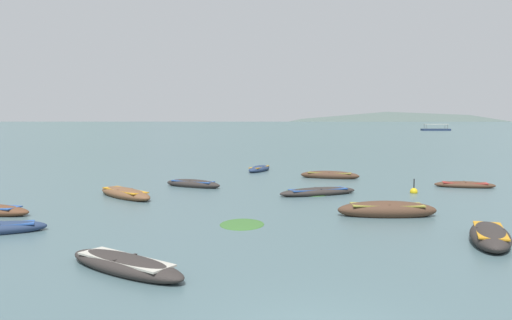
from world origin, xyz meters
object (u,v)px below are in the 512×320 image
at_px(rowboat_7, 0,229).
at_px(ferry_0, 436,129).
at_px(rowboat_6, 125,193).
at_px(rowboat_5, 318,192).
at_px(rowboat_10, 330,175).
at_px(rowboat_11, 193,184).
at_px(rowboat_8, 387,210).
at_px(rowboat_1, 490,236).
at_px(rowboat_2, 125,265).
at_px(mooring_buoy, 414,191).
at_px(rowboat_4, 259,169).
at_px(rowboat_0, 465,185).

height_order(rowboat_7, ferry_0, ferry_0).
bearing_deg(rowboat_6, rowboat_5, 6.52).
distance_m(rowboat_10, rowboat_11, 9.71).
height_order(rowboat_8, rowboat_10, rowboat_8).
height_order(rowboat_7, rowboat_8, rowboat_8).
distance_m(rowboat_1, rowboat_2, 11.35).
xyz_separation_m(rowboat_5, rowboat_10, (1.45, 7.52, 0.04)).
distance_m(rowboat_10, mooring_buoy, 7.70).
bearing_deg(rowboat_1, rowboat_10, 100.32).
distance_m(rowboat_4, rowboat_7, 22.76).
bearing_deg(rowboat_4, rowboat_8, -71.78).
distance_m(rowboat_2, mooring_buoy, 18.18).
bearing_deg(rowboat_0, rowboat_10, 150.02).
height_order(rowboat_6, rowboat_11, rowboat_6).
bearing_deg(rowboat_1, rowboat_0, 72.40).
relative_size(rowboat_2, rowboat_10, 0.99).
bearing_deg(rowboat_10, ferry_0, 69.76).
height_order(rowboat_6, mooring_buoy, mooring_buoy).
distance_m(rowboat_11, ferry_0, 164.22).
xyz_separation_m(rowboat_1, rowboat_5, (-4.63, 9.96, -0.05)).
relative_size(rowboat_10, ferry_0, 0.42).
relative_size(rowboat_2, rowboat_7, 1.29).
relative_size(rowboat_5, rowboat_6, 1.09).
bearing_deg(rowboat_4, rowboat_10, -41.97).
bearing_deg(rowboat_5, rowboat_11, 157.91).
relative_size(rowboat_5, mooring_buoy, 4.95).
height_order(rowboat_0, rowboat_1, rowboat_1).
height_order(rowboat_2, rowboat_11, rowboat_11).
xyz_separation_m(rowboat_4, rowboat_5, (3.45, -11.92, -0.01)).
height_order(rowboat_2, rowboat_5, rowboat_2).
relative_size(rowboat_2, mooring_buoy, 4.51).
bearing_deg(ferry_0, rowboat_8, -108.42).
bearing_deg(rowboat_2, mooring_buoy, 51.22).
relative_size(rowboat_6, ferry_0, 0.42).
xyz_separation_m(rowboat_11, ferry_0, (62.76, 151.75, 0.27)).
relative_size(rowboat_7, ferry_0, 0.32).
bearing_deg(rowboat_8, mooring_buoy, 65.79).
height_order(rowboat_4, rowboat_10, rowboat_10).
distance_m(rowboat_4, rowboat_10, 6.58).
bearing_deg(rowboat_0, rowboat_6, -166.80).
bearing_deg(rowboat_10, rowboat_6, -142.69).
bearing_deg(rowboat_10, rowboat_2, -110.07).
relative_size(rowboat_5, ferry_0, 0.46).
relative_size(rowboat_8, mooring_buoy, 4.51).
bearing_deg(rowboat_5, rowboat_10, 79.10).
bearing_deg(rowboat_1, rowboat_6, 148.72).
bearing_deg(rowboat_8, rowboat_2, -137.58).
relative_size(rowboat_5, rowboat_10, 1.09).
distance_m(rowboat_4, ferry_0, 154.47).
bearing_deg(rowboat_10, rowboat_8, -86.18).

